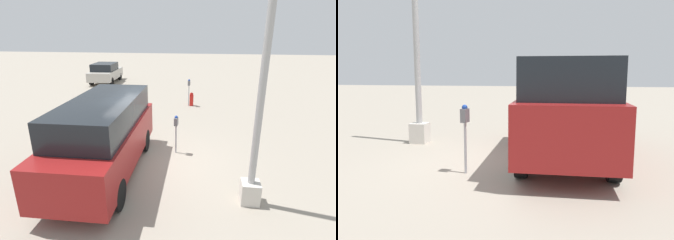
# 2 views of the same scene
# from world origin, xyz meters

# --- Properties ---
(ground_plane) EXTENTS (80.00, 80.00, 0.00)m
(ground_plane) POSITION_xyz_m (0.00, 0.00, 0.00)
(ground_plane) COLOR gray
(parking_meter_near) EXTENTS (0.21, 0.13, 1.33)m
(parking_meter_near) POSITION_xyz_m (-0.74, 0.48, 0.98)
(parking_meter_near) COLOR #9E9EA3
(parking_meter_near) RESTS_ON ground
(lamp_post) EXTENTS (0.44, 0.44, 5.64)m
(lamp_post) POSITION_xyz_m (1.73, 2.54, 1.84)
(lamp_post) COLOR beige
(lamp_post) RESTS_ON ground
(parked_van) EXTENTS (5.15, 1.96, 2.18)m
(parked_van) POSITION_xyz_m (0.77, -1.40, 1.19)
(parked_van) COLOR maroon
(parked_van) RESTS_ON ground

